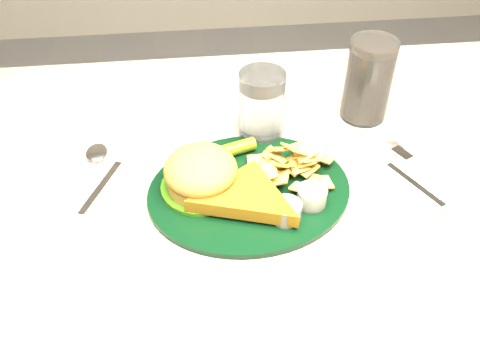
{
  "coord_description": "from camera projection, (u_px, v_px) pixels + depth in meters",
  "views": [
    {
      "loc": [
        -0.09,
        -0.59,
        1.31
      ],
      "look_at": [
        -0.03,
        -0.04,
        0.8
      ],
      "focal_mm": 40.0,
      "sensor_mm": 36.0,
      "label": 1
    }
  ],
  "objects": [
    {
      "name": "table",
      "position": [
        251.0,
        323.0,
        1.07
      ],
      "size": [
        1.2,
        0.8,
        0.75
      ],
      "primitive_type": null,
      "color": "#9D978E",
      "rests_on": "ground"
    },
    {
      "name": "dinner_plate",
      "position": [
        249.0,
        176.0,
        0.78
      ],
      "size": [
        0.34,
        0.29,
        0.07
      ],
      "primitive_type": null,
      "rotation": [
        0.0,
        0.0,
        0.13
      ],
      "color": "black",
      "rests_on": "table"
    },
    {
      "name": "water_glass",
      "position": [
        262.0,
        106.0,
        0.87
      ],
      "size": [
        0.08,
        0.08,
        0.12
      ],
      "primitive_type": "cylinder",
      "rotation": [
        0.0,
        0.0,
        0.01
      ],
      "color": "silver",
      "rests_on": "table"
    },
    {
      "name": "cola_glass",
      "position": [
        368.0,
        80.0,
        0.9
      ],
      "size": [
        0.09,
        0.09,
        0.14
      ],
      "primitive_type": "cylinder",
      "rotation": [
        0.0,
        0.0,
        -0.14
      ],
      "color": "black",
      "rests_on": "table"
    },
    {
      "name": "fork_napkin",
      "position": [
        413.0,
        181.0,
        0.82
      ],
      "size": [
        0.17,
        0.18,
        0.01
      ],
      "primitive_type": null,
      "rotation": [
        0.0,
        0.0,
        0.48
      ],
      "color": "silver",
      "rests_on": "table"
    },
    {
      "name": "spoon",
      "position": [
        101.0,
        186.0,
        0.81
      ],
      "size": [
        0.11,
        0.17,
        0.01
      ],
      "primitive_type": null,
      "rotation": [
        0.0,
        0.0,
        -0.42
      ],
      "color": "white",
      "rests_on": "table"
    }
  ]
}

